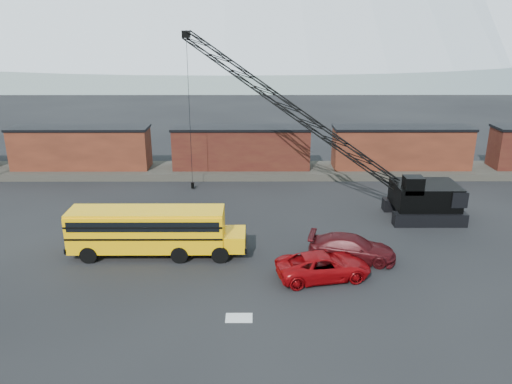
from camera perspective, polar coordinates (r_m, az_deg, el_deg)
ground at (r=30.30m, az=-2.69°, el=-10.06°), size 160.00×160.00×0.00m
gravel_berm at (r=50.57m, az=-1.67°, el=2.44°), size 120.00×5.00×0.70m
boxcar_west_near at (r=52.85m, az=-19.37°, el=4.80°), size 13.70×3.10×4.17m
boxcar_mid at (r=49.95m, az=-1.69°, el=5.10°), size 13.70×3.10×4.17m
boxcar_east_near at (r=52.04m, az=16.27°, el=4.91°), size 13.70×3.10×4.17m
snow_patch at (r=26.85m, az=-1.96°, el=-14.18°), size 1.40×0.90×0.02m
school_bus at (r=33.31m, az=-11.73°, el=-4.24°), size 11.65×2.65×3.19m
red_pickup at (r=30.49m, az=7.72°, el=-8.35°), size 6.09×3.70×1.58m
maroon_suv at (r=33.01m, az=10.91°, el=-6.28°), size 5.96×3.53×1.62m
crawler_crane at (r=40.86m, az=4.06°, el=9.39°), size 22.24×9.76×14.17m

